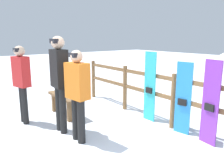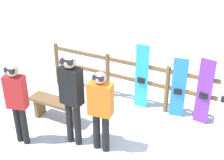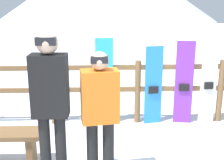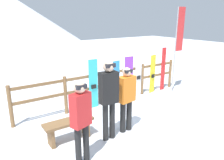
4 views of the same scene
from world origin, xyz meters
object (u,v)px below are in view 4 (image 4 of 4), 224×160
object	(u,v)px
snowboard_white	(138,75)
snowboard_blue	(116,82)
snowboard_cyan	(93,84)
person_orange	(126,95)
ski_pair_red	(163,69)
rental_flag	(178,39)
bench	(69,126)
person_red	(81,117)
person_black	(109,94)
snowboard_purple	(129,78)
snowboard_yellow	(153,74)

from	to	relation	value
snowboard_white	snowboard_blue	bearing A→B (deg)	-179.99
snowboard_cyan	person_orange	bearing A→B (deg)	-92.58
ski_pair_red	rental_flag	xyz separation A→B (m)	(0.26, -0.37, 1.15)
snowboard_cyan	ski_pair_red	distance (m)	3.02
person_orange	bench	bearing A→B (deg)	164.16
snowboard_blue	ski_pair_red	world-z (taller)	ski_pair_red
person_red	snowboard_white	world-z (taller)	person_red
bench	rental_flag	xyz separation A→B (m)	(4.69, 0.96, 1.61)
snowboard_cyan	ski_pair_red	world-z (taller)	ski_pair_red
snowboard_blue	snowboard_white	world-z (taller)	snowboard_white
person_black	snowboard_blue	bearing A→B (deg)	50.58
person_red	snowboard_white	bearing A→B (deg)	33.87
snowboard_cyan	snowboard_white	xyz separation A→B (m)	(1.79, 0.00, 0.00)
ski_pair_red	rental_flag	size ratio (longest dim) A/B	0.53
snowboard_blue	rental_flag	bearing A→B (deg)	-8.58
snowboard_blue	snowboard_purple	world-z (taller)	snowboard_purple
ski_pair_red	snowboard_yellow	bearing A→B (deg)	-179.63
person_orange	snowboard_purple	bearing A→B (deg)	49.82
person_red	person_orange	size ratio (longest dim) A/B	1.02
snowboard_cyan	snowboard_yellow	bearing A→B (deg)	-0.00
snowboard_purple	snowboard_yellow	bearing A→B (deg)	-0.00
snowboard_purple	person_black	bearing A→B (deg)	-138.16
person_orange	rental_flag	world-z (taller)	rental_flag
person_black	ski_pair_red	xyz separation A→B (m)	(3.65, 1.79, -0.28)
person_red	snowboard_cyan	xyz separation A→B (m)	(1.52, 2.22, -0.22)
person_red	snowboard_blue	world-z (taller)	person_red
snowboard_blue	ski_pair_red	bearing A→B (deg)	0.09
bench	person_orange	xyz separation A→B (m)	(1.33, -0.38, 0.58)
person_red	person_orange	world-z (taller)	person_red
bench	ski_pair_red	size ratio (longest dim) A/B	0.68
rental_flag	snowboard_purple	bearing A→B (deg)	169.12
person_red	ski_pair_red	xyz separation A→B (m)	(4.54, 2.23, -0.16)
snowboard_purple	ski_pair_red	distance (m)	1.66
person_black	snowboard_yellow	world-z (taller)	person_black
person_orange	ski_pair_red	world-z (taller)	ski_pair_red
snowboard_cyan	person_red	bearing A→B (deg)	-124.37
snowboard_blue	snowboard_yellow	world-z (taller)	snowboard_yellow
bench	snowboard_white	bearing A→B (deg)	22.61
person_black	snowboard_yellow	distance (m)	3.60
person_red	snowboard_purple	world-z (taller)	person_red
snowboard_white	snowboard_yellow	world-z (taller)	snowboard_white
person_red	snowboard_yellow	distance (m)	4.59
person_black	rental_flag	size ratio (longest dim) A/B	0.60
person_red	rental_flag	xyz separation A→B (m)	(4.80, 1.86, 0.99)
bench	person_red	size ratio (longest dim) A/B	0.68
snowboard_cyan	snowboard_purple	distance (m)	1.37
person_red	snowboard_purple	distance (m)	3.65
ski_pair_red	person_orange	bearing A→B (deg)	-151.07
person_red	snowboard_white	xyz separation A→B (m)	(3.31, 2.22, -0.22)
snowboard_purple	rental_flag	distance (m)	2.31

